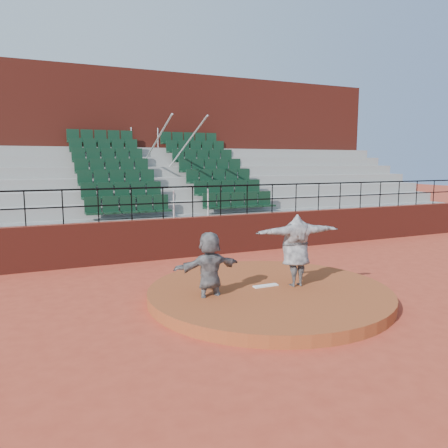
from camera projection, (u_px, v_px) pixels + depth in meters
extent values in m
plane|color=#AF3D27|center=(269.00, 299.00, 9.99)|extent=(90.00, 90.00, 0.00)
cylinder|color=brown|center=(269.00, 293.00, 9.97)|extent=(5.50, 5.50, 0.25)
cube|color=white|center=(266.00, 286.00, 10.08)|extent=(0.60, 0.15, 0.03)
cube|color=maroon|center=(193.00, 237.00, 14.41)|extent=(24.00, 0.30, 1.30)
cylinder|color=black|center=(192.00, 187.00, 14.17)|extent=(24.00, 0.05, 0.05)
cylinder|color=black|center=(193.00, 202.00, 14.24)|extent=(24.00, 0.04, 0.04)
cylinder|color=black|center=(25.00, 209.00, 12.21)|extent=(0.04, 0.04, 1.00)
cylinder|color=black|center=(63.00, 207.00, 12.62)|extent=(0.04, 0.04, 1.00)
cylinder|color=black|center=(98.00, 206.00, 13.03)|extent=(0.04, 0.04, 1.00)
cylinder|color=black|center=(132.00, 204.00, 13.43)|extent=(0.04, 0.04, 1.00)
cylinder|color=black|center=(163.00, 203.00, 13.84)|extent=(0.04, 0.04, 1.00)
cylinder|color=black|center=(193.00, 202.00, 14.24)|extent=(0.04, 0.04, 1.00)
cylinder|color=black|center=(221.00, 201.00, 14.65)|extent=(0.04, 0.04, 1.00)
cylinder|color=black|center=(247.00, 200.00, 15.06)|extent=(0.04, 0.04, 1.00)
cylinder|color=black|center=(272.00, 199.00, 15.46)|extent=(0.04, 0.04, 1.00)
cylinder|color=black|center=(296.00, 198.00, 15.87)|extent=(0.04, 0.04, 1.00)
cylinder|color=black|center=(319.00, 197.00, 16.27)|extent=(0.04, 0.04, 1.00)
cylinder|color=black|center=(340.00, 196.00, 16.68)|extent=(0.04, 0.04, 1.00)
cylinder|color=black|center=(361.00, 195.00, 17.09)|extent=(0.04, 0.04, 1.00)
cylinder|color=black|center=(380.00, 194.00, 17.49)|extent=(0.04, 0.04, 1.00)
cylinder|color=black|center=(399.00, 194.00, 17.90)|extent=(0.04, 0.04, 1.00)
cylinder|color=black|center=(417.00, 193.00, 18.30)|extent=(0.04, 0.04, 1.00)
cylinder|color=black|center=(434.00, 192.00, 18.71)|extent=(0.04, 0.04, 1.00)
cube|color=gray|center=(187.00, 234.00, 14.93)|extent=(24.00, 0.85, 1.30)
cube|color=#10301E|center=(129.00, 207.00, 13.99)|extent=(2.75, 0.48, 0.72)
cube|color=#10301E|center=(239.00, 202.00, 15.59)|extent=(2.75, 0.48, 0.72)
cube|color=gray|center=(179.00, 225.00, 15.67)|extent=(24.00, 0.85, 1.70)
cube|color=#10301E|center=(123.00, 193.00, 14.70)|extent=(2.75, 0.48, 0.72)
cube|color=#10301E|center=(229.00, 190.00, 16.30)|extent=(2.75, 0.48, 0.72)
cube|color=gray|center=(172.00, 217.00, 16.40)|extent=(24.00, 0.85, 2.10)
cube|color=#10301E|center=(118.00, 180.00, 15.41)|extent=(2.75, 0.48, 0.72)
cube|color=#10301E|center=(220.00, 178.00, 17.01)|extent=(2.75, 0.48, 0.72)
cube|color=gray|center=(165.00, 209.00, 17.14)|extent=(24.00, 0.85, 2.50)
cube|color=#10301E|center=(113.00, 168.00, 16.12)|extent=(2.75, 0.48, 0.72)
cube|color=#10301E|center=(211.00, 168.00, 17.72)|extent=(2.75, 0.48, 0.72)
cube|color=gray|center=(159.00, 202.00, 17.88)|extent=(24.00, 0.85, 2.90)
cube|color=#10301E|center=(109.00, 158.00, 16.83)|extent=(2.75, 0.48, 0.72)
cube|color=#10301E|center=(204.00, 158.00, 18.44)|extent=(2.75, 0.48, 0.72)
cube|color=gray|center=(154.00, 196.00, 18.62)|extent=(24.00, 0.85, 3.30)
cube|color=#10301E|center=(105.00, 148.00, 17.54)|extent=(2.75, 0.48, 0.72)
cube|color=#10301E|center=(197.00, 149.00, 19.15)|extent=(2.75, 0.48, 0.72)
cube|color=gray|center=(149.00, 190.00, 19.36)|extent=(24.00, 0.85, 3.70)
cube|color=#10301E|center=(101.00, 139.00, 18.25)|extent=(2.75, 0.48, 0.72)
cube|color=#10301E|center=(190.00, 140.00, 19.86)|extent=(2.75, 0.48, 0.72)
cylinder|color=silver|center=(149.00, 154.00, 16.59)|extent=(0.06, 5.97, 2.46)
cylinder|color=silver|center=(179.00, 154.00, 17.08)|extent=(0.06, 5.97, 2.46)
cube|color=maroon|center=(137.00, 152.00, 20.86)|extent=(24.00, 3.00, 7.10)
imported|color=black|center=(296.00, 250.00, 10.04)|extent=(2.11, 0.78, 1.68)
imported|color=black|center=(209.00, 270.00, 9.31)|extent=(1.56, 0.61, 1.65)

